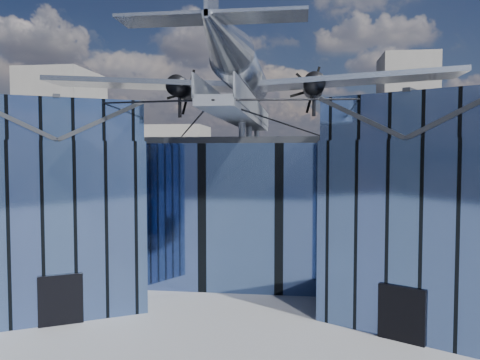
# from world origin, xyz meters

# --- Properties ---
(ground_plane) EXTENTS (120.00, 120.00, 0.00)m
(ground_plane) POSITION_xyz_m (0.00, 0.00, 0.00)
(ground_plane) COLOR gray
(museum) EXTENTS (32.88, 24.50, 17.60)m
(museum) POSITION_xyz_m (0.00, 5.82, 5.54)
(museum) COLOR #4A6498
(museum) RESTS_ON ground
(bg_towers) EXTENTS (77.00, 24.50, 26.00)m
(bg_towers) POSITION_xyz_m (1.45, 50.49, 10.01)
(bg_towers) COLOR gray
(bg_towers) RESTS_ON ground
(tree_side_w) EXTENTS (4.86, 4.86, 6.01)m
(tree_side_w) POSITION_xyz_m (-20.30, 8.84, 4.07)
(tree_side_w) COLOR #382316
(tree_side_w) RESTS_ON ground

